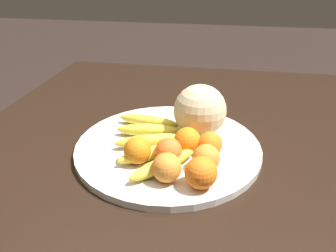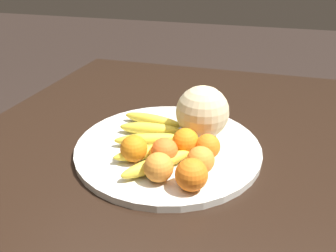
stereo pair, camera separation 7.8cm
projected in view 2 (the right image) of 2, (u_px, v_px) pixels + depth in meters
The scene contains 12 objects.
kitchen_table at pixel (164, 196), 0.79m from camera, with size 1.50×1.12×0.77m.
fruit_bowl at pixel (168, 147), 0.81m from camera, with size 0.45×0.45×0.02m.
melon at pixel (202, 112), 0.81m from camera, with size 0.13×0.13×0.13m.
banana_bunch at pixel (153, 140), 0.79m from camera, with size 0.30×0.23×0.03m.
orange_front_left at pixel (159, 167), 0.66m from camera, with size 0.06×0.06×0.06m.
orange_front_right at pixel (134, 149), 0.73m from camera, with size 0.06×0.06×0.06m.
orange_mid_center at pixel (191, 175), 0.64m from camera, with size 0.07×0.07×0.07m.
orange_back_left at pixel (165, 151), 0.72m from camera, with size 0.06×0.06×0.06m.
orange_back_right at pixel (201, 160), 0.69m from camera, with size 0.06×0.06×0.06m.
orange_top_small at pixel (208, 146), 0.74m from camera, with size 0.06×0.06×0.06m.
orange_side_extra at pixel (186, 141), 0.75m from camera, with size 0.06×0.06×0.06m.
produce_tag at pixel (198, 153), 0.77m from camera, with size 0.07×0.08×0.00m.
Camera 2 is at (-0.59, -0.19, 1.20)m, focal length 35.00 mm.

